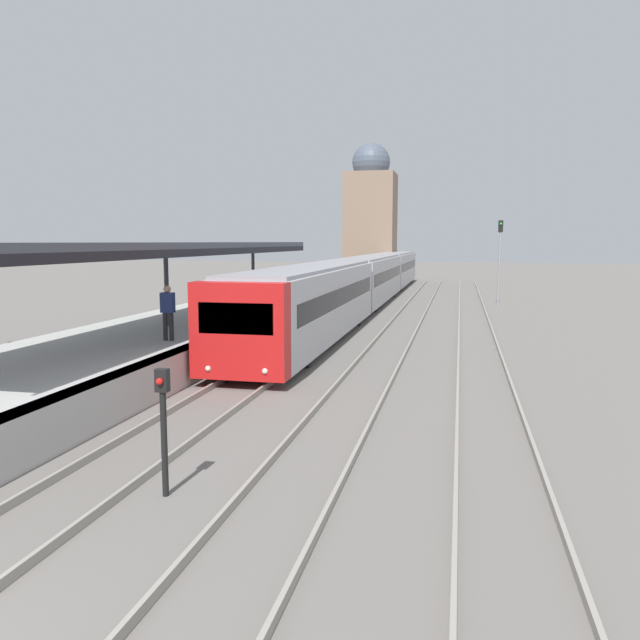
# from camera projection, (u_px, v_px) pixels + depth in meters

# --- Properties ---
(platform_canopy) EXTENTS (4.00, 23.67, 2.94)m
(platform_canopy) POSITION_uv_depth(u_px,v_px,m) (166.00, 246.00, 21.80)
(platform_canopy) COLOR #4C515B
(platform_canopy) RESTS_ON station_platform
(person_on_platform) EXTENTS (0.40, 0.22, 1.66)m
(person_on_platform) POSITION_uv_depth(u_px,v_px,m) (168.00, 309.00, 18.67)
(person_on_platform) COLOR #2D2D33
(person_on_platform) RESTS_ON station_platform
(train_near) EXTENTS (2.71, 48.82, 3.02)m
(train_near) POSITION_uv_depth(u_px,v_px,m) (368.00, 278.00, 40.23)
(train_near) COLOR red
(train_near) RESTS_ON ground_plane
(signal_post_near) EXTENTS (0.20, 0.21, 2.04)m
(signal_post_near) POSITION_uv_depth(u_px,v_px,m) (163.00, 419.00, 9.68)
(signal_post_near) COLOR black
(signal_post_near) RESTS_ON ground_plane
(signal_mast_far) EXTENTS (0.28, 0.29, 5.28)m
(signal_mast_far) POSITION_uv_depth(u_px,v_px,m) (500.00, 253.00, 38.21)
(signal_mast_far) COLOR gray
(signal_mast_far) RESTS_ON ground_plane
(distant_domed_building) EXTENTS (4.78, 4.78, 13.45)m
(distant_domed_building) POSITION_uv_depth(u_px,v_px,m) (371.00, 217.00, 60.94)
(distant_domed_building) COLOR #89705B
(distant_domed_building) RESTS_ON ground_plane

